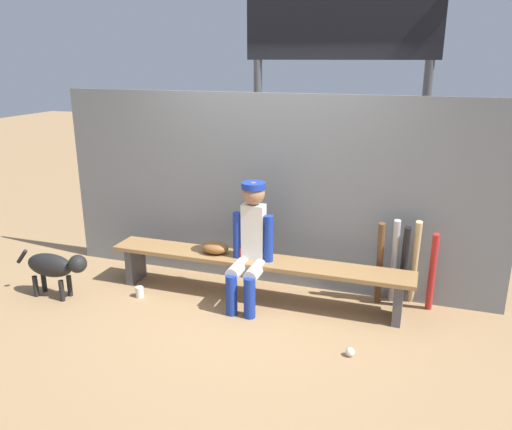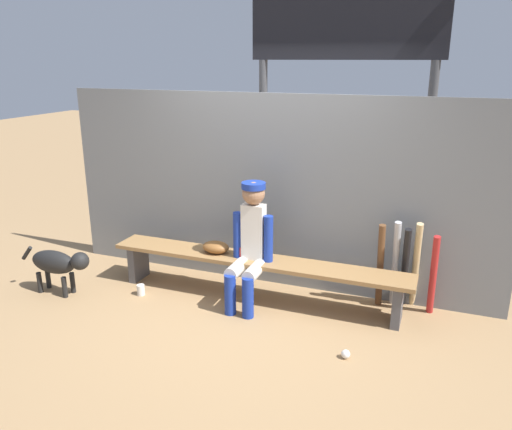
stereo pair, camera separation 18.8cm
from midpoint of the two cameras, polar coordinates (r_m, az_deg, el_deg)
ground_plane at (r=5.19m, az=-1.05°, el=-9.41°), size 30.00×30.00×0.00m
chainlink_fence at (r=5.22m, az=0.54°, el=2.59°), size 4.68×0.03×2.01m
dugout_bench at (r=5.04m, az=-1.07°, el=-5.82°), size 3.06×0.36×0.44m
player_seated at (r=4.84m, az=-1.79°, el=-3.01°), size 0.41×0.55×1.21m
baseball_glove at (r=5.14m, az=-5.69°, el=-3.70°), size 0.28×0.20×0.12m
bat_wood_dark at (r=5.03m, az=12.74°, el=-5.38°), size 0.07×0.17×0.86m
bat_aluminum_silver at (r=5.07m, az=14.32°, el=-5.12°), size 0.07×0.20×0.89m
bat_aluminum_black at (r=5.05m, az=15.33°, el=-5.50°), size 0.08×0.27×0.85m
bat_wood_natural at (r=5.07m, az=16.44°, el=-5.18°), size 0.08×0.27×0.90m
bat_aluminum_red at (r=5.01m, az=18.24°, el=-6.18°), size 0.07×0.20×0.82m
baseball at (r=4.32m, az=9.32°, el=-15.02°), size 0.07×0.07×0.07m
cup_on_ground at (r=5.35m, az=-13.99°, el=-8.43°), size 0.08×0.08×0.11m
cup_on_bench at (r=5.01m, az=-2.56°, el=-4.25°), size 0.08×0.08×0.11m
scoreboard at (r=5.95m, az=9.17°, el=16.81°), size 2.44×0.27×3.25m
dog at (r=5.50m, az=-22.68°, el=-5.36°), size 0.84×0.20×0.49m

